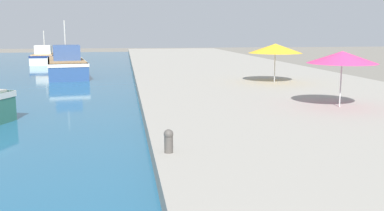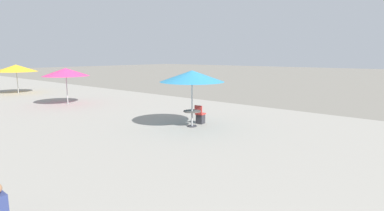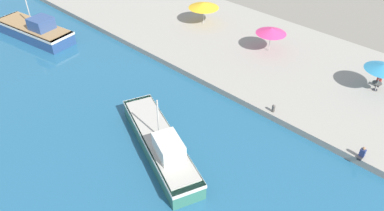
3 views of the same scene
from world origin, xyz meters
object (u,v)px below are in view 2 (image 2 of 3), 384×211
Objects in this scene: cafe_umbrella_pink at (192,76)px; cafe_umbrella_striped at (16,68)px; cafe_umbrella_white at (66,72)px; cafe_chair_left at (200,117)px; cafe_table at (192,115)px.

cafe_umbrella_pink is 19.72m from cafe_umbrella_striped.
cafe_umbrella_white is 3.29× the size of cafe_chair_left.
cafe_table is (0.16, -19.67, -1.64)m from cafe_umbrella_striped.
cafe_chair_left is (0.88, -19.58, -1.85)m from cafe_umbrella_striped.
cafe_umbrella_white is 3.74× the size of cafe_table.
cafe_umbrella_pink is at bearing -89.71° from cafe_umbrella_striped.
cafe_umbrella_pink is 10.62m from cafe_umbrella_white.
cafe_chair_left is (0.78, 0.13, -2.01)m from cafe_umbrella_pink.
cafe_table is (0.44, -10.57, -1.63)m from cafe_umbrella_white.
cafe_table is (0.06, 0.05, -1.80)m from cafe_umbrella_pink.
cafe_umbrella_pink reaches higher than cafe_table.
cafe_umbrella_striped is 19.74m from cafe_table.
cafe_umbrella_white is at bearing 179.38° from cafe_chair_left.
cafe_umbrella_pink is 1.80m from cafe_table.
cafe_table is at bearing -87.64° from cafe_umbrella_white.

